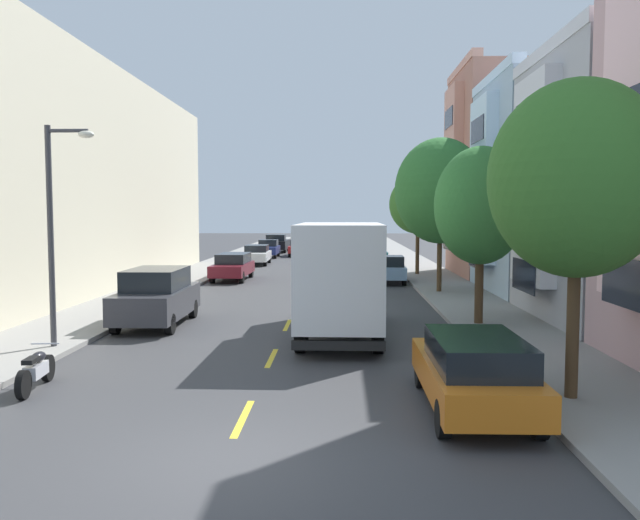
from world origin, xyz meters
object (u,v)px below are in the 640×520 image
(parked_pickup_black, at_px, (277,244))
(street_tree_second, at_px, (480,206))
(street_tree_nearest, at_px, (577,179))
(parked_hatchback_sky, at_px, (389,269))
(street_tree_farthest, at_px, (418,204))
(moving_red_sedan, at_px, (300,247))
(parked_wagon_orange, at_px, (474,370))
(delivery_box_truck, at_px, (340,274))
(parked_hatchback_navy, at_px, (268,249))
(street_tree_third, at_px, (440,191))
(parked_suv_charcoal, at_px, (157,296))
(street_lamp, at_px, (56,218))
(parked_hatchback_teal, at_px, (375,254))
(parked_sedan_white, at_px, (257,254))
(parked_wagon_burgundy, at_px, (233,266))
(parked_motorcycle, at_px, (36,371))
(parked_hatchback_champagne, at_px, (367,245))

(parked_pickup_black, bearing_deg, street_tree_second, -75.28)
(street_tree_nearest, bearing_deg, parked_hatchback_sky, 95.17)
(street_tree_farthest, height_order, moving_red_sedan, street_tree_farthest)
(parked_wagon_orange, bearing_deg, parked_pickup_black, 99.84)
(delivery_box_truck, bearing_deg, parked_hatchback_navy, 99.94)
(street_tree_third, height_order, parked_suv_charcoal, street_tree_third)
(street_lamp, relative_size, parked_hatchback_teal, 1.50)
(parked_pickup_black, relative_size, moving_red_sedan, 1.18)
(parked_pickup_black, bearing_deg, street_tree_nearest, -77.79)
(parked_hatchback_navy, bearing_deg, street_tree_nearest, -75.64)
(delivery_box_truck, bearing_deg, street_lamp, -163.63)
(parked_hatchback_navy, xyz_separation_m, parked_sedan_white, (0.01, -7.60, -0.01))
(parked_hatchback_teal, bearing_deg, parked_wagon_orange, -89.96)
(moving_red_sedan, bearing_deg, parked_wagon_burgundy, -96.89)
(delivery_box_truck, xyz_separation_m, parked_suv_charcoal, (-6.21, 1.88, -0.97))
(street_tree_second, bearing_deg, parked_motorcycle, -144.24)
(parked_hatchback_navy, distance_m, parked_sedan_white, 7.60)
(street_tree_farthest, xyz_separation_m, parked_hatchback_teal, (-2.07, 9.45, -3.55))
(parked_hatchback_navy, height_order, parked_wagon_burgundy, same)
(street_tree_third, bearing_deg, parked_wagon_burgundy, 150.47)
(parked_pickup_black, xyz_separation_m, parked_hatchback_sky, (8.74, -27.43, -0.07))
(street_tree_nearest, distance_m, parked_pickup_black, 50.95)
(parked_hatchback_navy, distance_m, parked_suv_charcoal, 33.47)
(parked_wagon_burgundy, bearing_deg, parked_hatchback_champagne, 70.86)
(parked_hatchback_sky, height_order, parked_hatchback_navy, same)
(street_tree_third, relative_size, parked_motorcycle, 3.47)
(street_tree_farthest, distance_m, parked_pickup_black, 26.03)
(street_tree_farthest, distance_m, parked_sedan_white, 14.11)
(street_lamp, relative_size, parked_hatchback_sky, 1.49)
(parked_pickup_black, xyz_separation_m, moving_red_sedan, (2.55, -5.42, -0.08))
(parked_hatchback_champagne, bearing_deg, street_tree_nearest, -87.53)
(parked_pickup_black, relative_size, parked_sedan_white, 1.17)
(street_tree_farthest, xyz_separation_m, parked_suv_charcoal, (-10.81, -17.49, -3.32))
(street_tree_farthest, height_order, parked_sedan_white, street_tree_farthest)
(parked_pickup_black, xyz_separation_m, parked_hatchback_navy, (-0.05, -7.48, -0.07))
(street_tree_second, height_order, parked_wagon_orange, street_tree_second)
(parked_hatchback_teal, bearing_deg, street_tree_third, -83.51)
(street_tree_third, relative_size, parked_hatchback_sky, 1.76)
(street_tree_farthest, xyz_separation_m, parked_hatchback_navy, (-10.80, 15.98, -3.55))
(street_lamp, distance_m, parked_wagon_burgundy, 19.25)
(parked_suv_charcoal, height_order, parked_wagon_burgundy, parked_suv_charcoal)
(street_tree_farthest, relative_size, parked_wagon_orange, 1.26)
(parked_hatchback_sky, relative_size, moving_red_sedan, 0.90)
(street_tree_second, bearing_deg, parked_pickup_black, 104.72)
(street_lamp, relative_size, parked_motorcycle, 2.93)
(parked_hatchback_sky, bearing_deg, parked_wagon_orange, -90.07)
(parked_hatchback_sky, bearing_deg, street_lamp, -120.30)
(parked_wagon_burgundy, relative_size, moving_red_sedan, 1.05)
(moving_red_sedan, bearing_deg, street_lamp, -95.95)
(street_tree_third, distance_m, parked_wagon_burgundy, 12.94)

